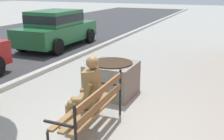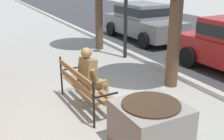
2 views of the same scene
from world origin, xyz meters
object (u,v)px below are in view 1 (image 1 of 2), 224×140
Objects in this scene: park_bench at (93,106)px; parked_car_green at (57,27)px; bronze_statue_seated at (85,95)px; concrete_planter at (112,78)px.

park_bench is 7.57m from parked_car_green.
bronze_statue_seated reaches higher than concrete_planter.
bronze_statue_seated is at bearing -171.87° from concrete_planter.
parked_car_green reaches higher than park_bench.
concrete_planter is (1.72, 0.25, -0.27)m from bronze_statue_seated.
parked_car_green is at bearing 39.59° from park_bench.
bronze_statue_seated is at bearing 64.17° from park_bench.
concrete_planter is at bearing 8.13° from bronze_statue_seated.
park_bench is at bearing -140.41° from parked_car_green.
parked_car_green is (5.83, 4.82, 0.30)m from park_bench.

